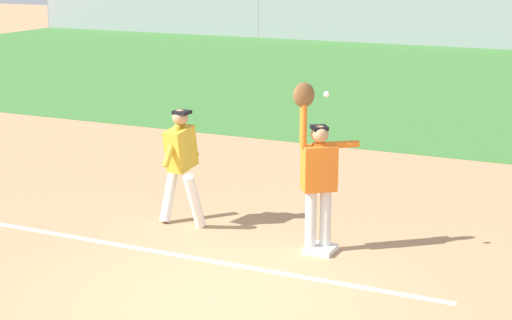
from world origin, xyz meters
The scene contains 9 objects.
ground_plane centered at (0.00, 0.00, 0.00)m, with size 80.22×80.22×0.00m, color tan.
outfield_grass centered at (0.00, 17.06, 0.01)m, with size 46.55×18.64×0.01m, color #3D7533.
chalk_foul_line centered at (-3.49, 1.01, 0.00)m, with size 12.00×0.10×0.01m, color white.
first_base centered at (0.51, 1.91, 0.04)m, with size 0.38×0.38×0.08m, color white.
fielder centered at (0.46, 1.90, 1.12)m, with size 0.78×0.62×2.28m.
runner centered at (-1.70, 2.11, 1.00)m, with size 0.73×0.85×1.72m.
baseball centered at (0.62, 1.72, 2.16)m, with size 0.07×0.07×0.07m, color white.
parked_car_green centered at (-8.36, 30.20, 0.67)m, with size 4.52×2.37×1.25m.
parked_car_black centered at (-1.80, 29.74, 0.67)m, with size 4.56×2.43×1.25m.
Camera 1 is at (4.14, -7.99, 3.93)m, focal length 58.81 mm.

